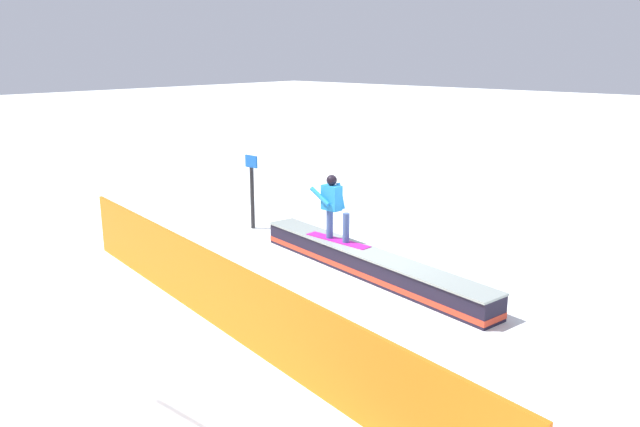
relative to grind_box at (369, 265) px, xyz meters
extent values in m
plane|color=white|center=(0.00, 0.00, -0.22)|extent=(120.00, 120.00, 0.00)
cube|color=black|center=(0.00, 0.00, 0.00)|extent=(6.07, 1.63, 0.45)
cube|color=red|center=(0.00, 0.00, -0.11)|extent=(6.08, 1.64, 0.11)
cube|color=#8E9A95|center=(0.00, 0.00, 0.25)|extent=(6.08, 1.69, 0.04)
cube|color=#B91996|center=(0.94, -0.17, 0.28)|extent=(1.59, 0.33, 0.01)
cylinder|color=#3E5592|center=(1.17, -0.17, 0.59)|extent=(0.14, 0.14, 0.62)
cylinder|color=#3E5592|center=(0.71, -0.16, 0.59)|extent=(0.14, 0.14, 0.62)
cube|color=#2289DC|center=(1.12, -0.17, 1.16)|extent=(0.41, 0.25, 0.52)
sphere|color=black|center=(1.12, -0.17, 1.53)|extent=(0.22, 0.22, 0.22)
cylinder|color=#2289DC|center=(1.30, -0.01, 1.19)|extent=(0.52, 0.11, 0.35)
cylinder|color=#2289DC|center=(1.01, -0.33, 1.19)|extent=(0.23, 0.10, 0.55)
cube|color=orange|center=(0.00, 3.58, 0.40)|extent=(10.80, 1.96, 1.24)
cylinder|color=#262628|center=(4.25, -0.79, 0.55)|extent=(0.10, 0.10, 1.55)
cube|color=blue|center=(4.25, -0.79, 1.48)|extent=(0.40, 0.04, 0.30)
camera|label=1|loc=(-7.04, 9.34, 4.09)|focal=34.92mm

